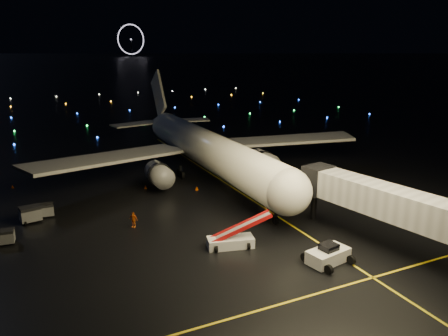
{
  "coord_description": "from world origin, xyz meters",
  "views": [
    {
      "loc": [
        -14.74,
        -35.61,
        19.95
      ],
      "look_at": [
        7.78,
        12.0,
        5.0
      ],
      "focal_mm": 35.0,
      "sensor_mm": 36.0,
      "label": 1
    }
  ],
  "objects": [
    {
      "name": "ferris_wheel",
      "position": [
        170.0,
        720.0,
        26.0
      ],
      "size": [
        49.33,
        16.8,
        52.0
      ],
      "primitive_type": null,
      "rotation": [
        0.0,
        0.0,
        0.26
      ],
      "color": "black",
      "rests_on": "ground"
    },
    {
      "name": "baggage_cart_1",
      "position": [
        -17.52,
        11.53,
        0.76
      ],
      "size": [
        1.93,
        1.45,
        1.53
      ],
      "primitive_type": "cube",
      "rotation": [
        0.0,
        0.0,
        -0.11
      ],
      "color": "gray",
      "rests_on": "ground"
    },
    {
      "name": "safety_cone_3",
      "position": [
        -16.79,
        31.42,
        0.24
      ],
      "size": [
        0.44,
        0.44,
        0.48
      ],
      "primitive_type": "cone",
      "rotation": [
        0.0,
        0.0,
        0.05
      ],
      "color": "#FF5703",
      "rests_on": "ground"
    },
    {
      "name": "safety_cone_1",
      "position": [
        2.38,
        22.13,
        0.22
      ],
      "size": [
        0.44,
        0.44,
        0.45
      ],
      "primitive_type": "cone",
      "rotation": [
        0.0,
        0.0,
        0.13
      ],
      "color": "#FF5703",
      "rests_on": "ground"
    },
    {
      "name": "ground",
      "position": [
        0.0,
        300.0,
        0.0
      ],
      "size": [
        2000.0,
        2000.0,
        0.0
      ],
      "primitive_type": "plane",
      "color": "black",
      "rests_on": "ground"
    },
    {
      "name": "airliner",
      "position": [
        10.66,
        27.17,
        7.58
      ],
      "size": [
        53.73,
        51.06,
        15.16
      ],
      "primitive_type": null,
      "rotation": [
        0.0,
        0.0,
        -0.0
      ],
      "color": "silver",
      "rests_on": "ground"
    },
    {
      "name": "baggage_cart_0",
      "position": [
        -14.89,
        16.72,
        0.94
      ],
      "size": [
        2.47,
        1.94,
        1.89
      ],
      "primitive_type": "cube",
      "rotation": [
        0.0,
        0.0,
        0.19
      ],
      "color": "gray",
      "rests_on": "ground"
    },
    {
      "name": "belt_loader",
      "position": [
        3.27,
        0.91,
        1.67
      ],
      "size": [
        7.14,
        3.44,
        3.34
      ],
      "primitive_type": null,
      "rotation": [
        0.0,
        0.0,
        -0.24
      ],
      "color": "silver",
      "rests_on": "ground"
    },
    {
      "name": "crew_c",
      "position": [
        -4.43,
        10.11,
        0.92
      ],
      "size": [
        1.05,
        1.11,
        1.84
      ],
      "primitive_type": "imported",
      "rotation": [
        0.0,
        0.0,
        -0.85
      ],
      "color": "orange",
      "rests_on": "ground"
    },
    {
      "name": "safety_cone_2",
      "position": [
        0.5,
        22.97,
        0.25
      ],
      "size": [
        0.5,
        0.5,
        0.5
      ],
      "primitive_type": "cone",
      "rotation": [
        0.0,
        0.0,
        -0.13
      ],
      "color": "#FF5703",
      "rests_on": "ground"
    },
    {
      "name": "baggage_cart_2",
      "position": [
        -13.2,
        17.76,
        0.79
      ],
      "size": [
        1.88,
        1.34,
        1.57
      ],
      "primitive_type": "cube",
      "rotation": [
        0.0,
        0.0,
        -0.03
      ],
      "color": "gray",
      "rests_on": "ground"
    },
    {
      "name": "lane_centre",
      "position": [
        12.0,
        15.0,
        0.01
      ],
      "size": [
        0.25,
        80.0,
        0.02
      ],
      "primitive_type": "cube",
      "color": "yellow",
      "rests_on": "ground"
    },
    {
      "name": "safety_cone_0",
      "position": [
        6.93,
        19.24,
        0.27
      ],
      "size": [
        0.62,
        0.62,
        0.55
      ],
      "primitive_type": "cone",
      "rotation": [
        0.0,
        0.0,
        -0.35
      ],
      "color": "#FF5703",
      "rests_on": "ground"
    },
    {
      "name": "taxiway_lights",
      "position": [
        0.0,
        106.0,
        0.18
      ],
      "size": [
        164.0,
        92.0,
        0.36
      ],
      "primitive_type": null,
      "color": "black",
      "rests_on": "ground"
    },
    {
      "name": "lane_cross",
      "position": [
        -5.0,
        -10.0,
        0.01
      ],
      "size": [
        60.0,
        0.25,
        0.02
      ],
      "primitive_type": "cube",
      "color": "yellow",
      "rests_on": "ground"
    },
    {
      "name": "pushback_tug",
      "position": [
        10.12,
        -6.06,
        0.98
      ],
      "size": [
        4.42,
        2.85,
        1.95
      ],
      "primitive_type": "cube",
      "rotation": [
        0.0,
        0.0,
        0.18
      ],
      "color": "silver",
      "rests_on": "ground"
    }
  ]
}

